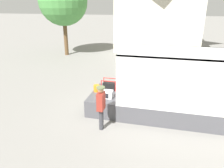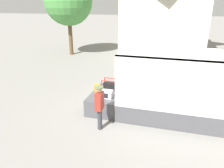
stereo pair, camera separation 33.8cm
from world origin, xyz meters
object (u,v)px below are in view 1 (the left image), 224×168
microwave (107,94)px  portable_generator (110,86)px  worker_person (101,104)px  orange_bucket (97,88)px  street_tree (63,1)px  box_truck (212,98)px

microwave → portable_generator: 0.97m
microwave → worker_person: worker_person is taller
orange_bucket → street_tree: (-6.15, 9.92, 3.91)m
box_truck → portable_generator: 4.54m
portable_generator → orange_bucket: portable_generator is taller
microwave → worker_person: (0.13, -1.38, 0.20)m
worker_person → street_tree: size_ratio=0.26×
microwave → portable_generator: portable_generator is taller
worker_person → street_tree: street_tree is taller
orange_bucket → street_tree: 12.31m
microwave → street_tree: street_tree is taller
portable_generator → worker_person: bearing=-84.1°
orange_bucket → portable_generator: bearing=34.6°
box_truck → street_tree: street_tree is taller
portable_generator → orange_bucket: (-0.56, -0.39, -0.03)m
box_truck → portable_generator: box_truck is taller
box_truck → street_tree: size_ratio=0.91×
box_truck → street_tree: bearing=138.3°
box_truck → orange_bucket: 5.08m
box_truck → microwave: bearing=-173.6°
box_truck → street_tree: (-11.23, 10.00, 3.85)m
box_truck → orange_bucket: size_ratio=19.76×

